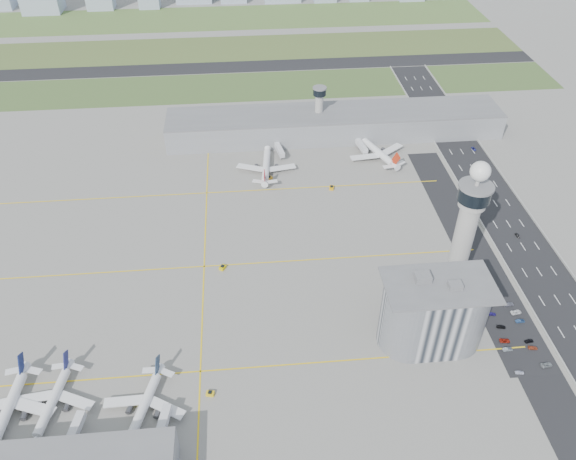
{
  "coord_description": "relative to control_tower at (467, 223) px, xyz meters",
  "views": [
    {
      "loc": [
        -18.56,
        -166.55,
        178.61
      ],
      "look_at": [
        0.0,
        35.0,
        15.0
      ],
      "focal_mm": 35.0,
      "sensor_mm": 36.0,
      "label": 1
    }
  ],
  "objects": [
    {
      "name": "ground",
      "position": [
        -72.0,
        -8.0,
        -35.04
      ],
      "size": [
        1000.0,
        1000.0,
        0.0
      ],
      "primitive_type": "plane",
      "color": "gray"
    },
    {
      "name": "grass_strip_0",
      "position": [
        -92.0,
        217.0,
        -35.0
      ],
      "size": [
        480.0,
        50.0,
        0.08
      ],
      "primitive_type": "cube",
      "color": "#445E2C",
      "rests_on": "ground"
    },
    {
      "name": "grass_strip_1",
      "position": [
        -92.0,
        292.0,
        -35.0
      ],
      "size": [
        480.0,
        60.0,
        0.08
      ],
      "primitive_type": "cube",
      "color": "#425528",
      "rests_on": "ground"
    },
    {
      "name": "grass_strip_2",
      "position": [
        -92.0,
        372.0,
        -35.0
      ],
      "size": [
        480.0,
        70.0,
        0.08
      ],
      "primitive_type": "cube",
      "color": "#516D34",
      "rests_on": "ground"
    },
    {
      "name": "runway",
      "position": [
        -92.0,
        254.0,
        -34.98
      ],
      "size": [
        480.0,
        22.0,
        0.1
      ],
      "primitive_type": "cube",
      "color": "black",
      "rests_on": "ground"
    },
    {
      "name": "highway",
      "position": [
        43.0,
        -8.0,
        -34.99
      ],
      "size": [
        28.0,
        500.0,
        0.1
      ],
      "primitive_type": "cube",
      "color": "black",
      "rests_on": "ground"
    },
    {
      "name": "barrier_left",
      "position": [
        29.0,
        -8.0,
        -34.44
      ],
      "size": [
        0.6,
        500.0,
        1.2
      ],
      "primitive_type": "cube",
      "color": "#9E9E99",
      "rests_on": "ground"
    },
    {
      "name": "landside_road",
      "position": [
        18.0,
        -18.0,
        -35.0
      ],
      "size": [
        18.0,
        260.0,
        0.08
      ],
      "primitive_type": "cube",
      "color": "black",
      "rests_on": "ground"
    },
    {
      "name": "parking_lot",
      "position": [
        16.0,
        -30.0,
        -34.99
      ],
      "size": [
        20.0,
        44.0,
        0.1
      ],
      "primitive_type": "cube",
      "color": "black",
      "rests_on": "ground"
    },
    {
      "name": "taxiway_line_h_0",
      "position": [
        -112.0,
        -38.0,
        -35.04
      ],
      "size": [
        260.0,
        0.6,
        0.01
      ],
      "primitive_type": "cube",
      "color": "yellow",
      "rests_on": "ground"
    },
    {
      "name": "taxiway_line_h_1",
      "position": [
        -112.0,
        22.0,
        -35.04
      ],
      "size": [
        260.0,
        0.6,
        0.01
      ],
      "primitive_type": "cube",
      "color": "yellow",
      "rests_on": "ground"
    },
    {
      "name": "taxiway_line_h_2",
      "position": [
        -112.0,
        82.0,
        -35.04
      ],
      "size": [
        260.0,
        0.6,
        0.01
      ],
      "primitive_type": "cube",
      "color": "yellow",
      "rests_on": "ground"
    },
    {
      "name": "taxiway_line_v",
      "position": [
        -112.0,
        22.0,
        -35.04
      ],
      "size": [
        0.6,
        260.0,
        0.01
      ],
      "primitive_type": "cube",
      "color": "yellow",
      "rests_on": "ground"
    },
    {
      "name": "control_tower",
      "position": [
        0.0,
        0.0,
        0.0
      ],
      "size": [
        14.0,
        14.0,
        64.5
      ],
      "color": "#ADAAA5",
      "rests_on": "ground"
    },
    {
      "name": "secondary_tower",
      "position": [
        -42.0,
        142.0,
        -16.24
      ],
      "size": [
        8.6,
        8.6,
        31.9
      ],
      "color": "#ADAAA5",
      "rests_on": "ground"
    },
    {
      "name": "admin_building",
      "position": [
        -20.01,
        -30.0,
        -19.74
      ],
      "size": [
        42.0,
        24.0,
        33.5
      ],
      "color": "#B2B2B7",
      "rests_on": "ground"
    },
    {
      "name": "terminal_pier",
      "position": [
        -32.0,
        140.0,
        -27.14
      ],
      "size": [
        210.0,
        32.0,
        15.8
      ],
      "color": "gray",
      "rests_on": "ground"
    },
    {
      "name": "airplane_near_a",
      "position": [
        -179.58,
        -51.26,
        -29.43
      ],
      "size": [
        36.97,
        42.51,
        11.21
      ],
      "primitive_type": null,
      "rotation": [
        0.0,
        0.0,
        -1.65
      ],
      "color": "white",
      "rests_on": "ground"
    },
    {
      "name": "airplane_near_b",
      "position": [
        -164.64,
        -48.69,
        -29.99
      ],
      "size": [
        35.96,
        40.44,
        10.09
      ],
      "primitive_type": null,
      "rotation": [
        0.0,
        0.0,
        -1.73
      ],
      "color": "white",
      "rests_on": "ground"
    },
    {
      "name": "airplane_near_c",
      "position": [
        -131.52,
        -54.01,
        -29.94
      ],
      "size": [
        39.44,
        43.29,
        10.21
      ],
      "primitive_type": null,
      "rotation": [
        0.0,
        0.0,
        -1.83
      ],
      "color": "white",
      "rests_on": "ground"
    },
    {
      "name": "airplane_far_a",
      "position": [
        -77.79,
        102.22,
        -29.33
      ],
      "size": [
        38.75,
        44.2,
        11.43
      ],
      "primitive_type": null,
      "rotation": [
        0.0,
        0.0,
        1.47
      ],
      "color": "white",
      "rests_on": "ground"
    },
    {
      "name": "airplane_far_b",
      "position": [
        -10.5,
        111.92,
        -29.0
      ],
      "size": [
        49.97,
        53.6,
        12.08
      ],
      "primitive_type": null,
      "rotation": [
        0.0,
        0.0,
        1.95
      ],
      "color": "white",
      "rests_on": "ground"
    },
    {
      "name": "jet_bridge_near_1",
      "position": [
        -155.0,
        -69.0,
        -32.19
      ],
      "size": [
        5.39,
        14.31,
        5.7
      ],
      "primitive_type": null,
      "rotation": [
        0.0,
        0.0,
        1.4
      ],
      "color": "silver",
      "rests_on": "ground"
    },
    {
      "name": "jet_bridge_near_2",
      "position": [
        -125.0,
        -69.0,
        -32.19
      ],
      "size": [
        5.39,
        14.31,
        5.7
      ],
      "primitive_type": null,
      "rotation": [
        0.0,
        0.0,
        1.4
      ],
      "color": "silver",
      "rests_on": "ground"
    },
    {
      "name": "jet_bridge_far_0",
      "position": [
        -70.0,
        124.0,
        -32.19
      ],
      "size": [
        5.39,
        14.31,
        5.7
      ],
      "primitive_type": null,
      "rotation": [
        0.0,
        0.0,
        -1.4
      ],
      "color": "silver",
      "rests_on": "ground"
    },
    {
      "name": "jet_bridge_far_1",
      "position": [
        -20.0,
        124.0,
        -32.19
      ],
      "size": [
        5.39,
        14.31,
        5.7
      ],
      "primitive_type": null,
      "rotation": [
        0.0,
        0.0,
        -1.4
      ],
      "color": "silver",
      "rests_on": "ground"
    },
    {
      "name": "tug_0",
      "position": [
        -171.83,
        -45.13,
        -34.01
      ],
      "size": [
        4.31,
        3.98,
        2.07
      ],
      "primitive_type": null,
      "rotation": [
        0.0,
        0.0,
        -1.0
      ],
      "color": "yellow",
      "rests_on": "ground"
    },
    {
      "name": "tug_1",
      "position": [
        -135.68,
        -50.14,
        -34.01
      ],
      "size": [
        3.89,
        2.98,
        2.06
      ],
      "primitive_type": null,
      "rotation": [
        0.0,
        0.0,
        1.73
      ],
      "color": "gold",
      "rests_on": "ground"
    },
    {
      "name": "tug_2",
      "position": [
        -108.01,
        -48.87,
        -34.18
      ],
      "size": [
        3.3,
        2.58,
        1.72
      ],
      "primitive_type": null,
      "rotation": [
        0.0,
        0.0,
        -1.77
      ],
      "color": "gold",
      "rests_on": "ground"
    },
    {
      "name": "tug_3",
      "position": [
        -103.3,
        19.66,
        -34.09
      ],
      "size": [
        3.66,
        3.95,
        1.89
      ],
      "primitive_type": null,
      "rotation": [
        0.0,
        0.0,
        -0.58
      ],
      "color": "#D3B606",
      "rests_on": "ground"
    },
    {
      "name": "tug_4",
      "position": [
        -76.82,
        92.33,
        -34.04
      ],
      "size": [
        4.16,
        3.89,
        1.99
      ],
      "primitive_type": null,
      "rotation": [
        0.0,
        0.0,
        2.17
      ],
      "color": "orange",
      "rests_on": "ground"
    },
    {
      "name": "tug_5",
      "position": [
        -42.79,
        79.65,
        -34.08
      ],
      "size": [
        2.92,
        3.72,
        1.93
      ],
      "primitive_type": null,
      "rotation": [
        0.0,
        0.0,
        2.93
      ],
      "color": "#DE9B09",
      "rests_on": "ground"
    },
    {
      "name": "car_lot_0",
      "position": [
        10.38,
        -50.16,
        -34.45
      ],
      "size": [
        3.61,
        1.87,
        1.17
      ],
      "primitive_type": "imported",
      "rotation": [
        0.0,
        0.0,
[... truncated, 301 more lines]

